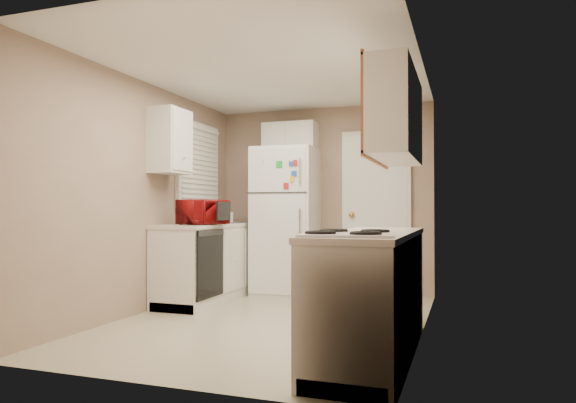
% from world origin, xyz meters
% --- Properties ---
extents(floor, '(3.80, 3.80, 0.00)m').
position_xyz_m(floor, '(0.00, 0.00, 0.00)').
color(floor, beige).
rests_on(floor, ground).
extents(ceiling, '(3.80, 3.80, 0.00)m').
position_xyz_m(ceiling, '(0.00, 0.00, 2.40)').
color(ceiling, white).
rests_on(ceiling, floor).
extents(wall_left, '(3.80, 3.80, 0.00)m').
position_xyz_m(wall_left, '(-1.40, 0.00, 1.20)').
color(wall_left, gray).
rests_on(wall_left, floor).
extents(wall_right, '(3.80, 3.80, 0.00)m').
position_xyz_m(wall_right, '(1.40, 0.00, 1.20)').
color(wall_right, gray).
rests_on(wall_right, floor).
extents(wall_back, '(2.80, 2.80, 0.00)m').
position_xyz_m(wall_back, '(0.00, 1.90, 1.20)').
color(wall_back, gray).
rests_on(wall_back, floor).
extents(wall_front, '(2.80, 2.80, 0.00)m').
position_xyz_m(wall_front, '(0.00, -1.90, 1.20)').
color(wall_front, gray).
rests_on(wall_front, floor).
extents(left_counter, '(0.60, 1.80, 0.90)m').
position_xyz_m(left_counter, '(-1.10, 0.90, 0.45)').
color(left_counter, silver).
rests_on(left_counter, floor).
extents(dishwasher, '(0.03, 0.58, 0.72)m').
position_xyz_m(dishwasher, '(-0.81, 0.30, 0.49)').
color(dishwasher, black).
rests_on(dishwasher, floor).
extents(sink, '(0.54, 0.74, 0.16)m').
position_xyz_m(sink, '(-1.10, 1.05, 0.86)').
color(sink, gray).
rests_on(sink, left_counter).
extents(microwave, '(0.56, 0.44, 0.33)m').
position_xyz_m(microwave, '(-0.95, 0.40, 1.05)').
color(microwave, maroon).
rests_on(microwave, left_counter).
extents(soap_bottle, '(0.12, 0.12, 0.20)m').
position_xyz_m(soap_bottle, '(-1.10, 1.36, 1.00)').
color(soap_bottle, beige).
rests_on(soap_bottle, left_counter).
extents(window_blinds, '(0.10, 0.98, 1.08)m').
position_xyz_m(window_blinds, '(-1.36, 1.05, 1.60)').
color(window_blinds, silver).
rests_on(window_blinds, wall_left).
extents(upper_cabinet_left, '(0.30, 0.45, 0.70)m').
position_xyz_m(upper_cabinet_left, '(-1.25, 0.22, 1.80)').
color(upper_cabinet_left, silver).
rests_on(upper_cabinet_left, wall_left).
extents(refrigerator, '(0.79, 0.77, 1.84)m').
position_xyz_m(refrigerator, '(-0.39, 1.58, 0.92)').
color(refrigerator, white).
rests_on(refrigerator, floor).
extents(cabinet_over_fridge, '(0.70, 0.30, 0.40)m').
position_xyz_m(cabinet_over_fridge, '(-0.40, 1.75, 2.00)').
color(cabinet_over_fridge, silver).
rests_on(cabinet_over_fridge, wall_back).
extents(interior_door, '(0.86, 0.06, 2.08)m').
position_xyz_m(interior_door, '(0.70, 1.86, 1.02)').
color(interior_door, white).
rests_on(interior_door, floor).
extents(right_counter, '(0.60, 2.00, 0.90)m').
position_xyz_m(right_counter, '(1.10, -0.80, 0.45)').
color(right_counter, silver).
rests_on(right_counter, floor).
extents(stove, '(0.65, 0.77, 0.85)m').
position_xyz_m(stove, '(1.05, -1.36, 0.42)').
color(stove, white).
rests_on(stove, floor).
extents(upper_cabinet_right, '(0.30, 1.20, 0.70)m').
position_xyz_m(upper_cabinet_right, '(1.25, -0.50, 1.80)').
color(upper_cabinet_right, silver).
rests_on(upper_cabinet_right, wall_right).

